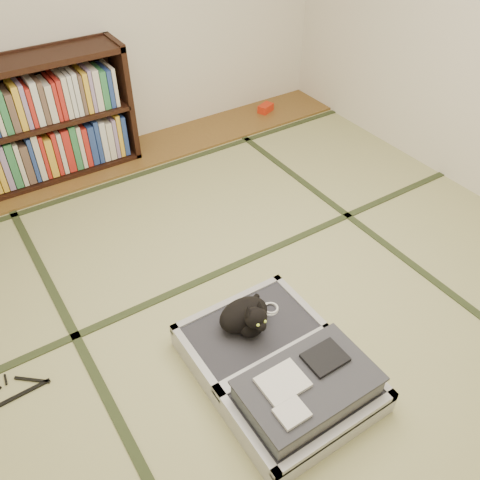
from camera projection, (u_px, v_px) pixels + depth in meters
floor at (265, 308)px, 2.96m from camera, size 4.50×4.50×0.00m
wood_strip at (127, 156)px, 4.23m from camera, size 4.00×0.50×0.02m
red_item at (266, 108)px, 4.81m from camera, size 0.17×0.14×0.07m
room_shell at (277, 60)px, 2.01m from camera, size 4.50×4.50×4.50m
tatami_borders at (221, 260)px, 3.27m from camera, size 4.00×4.50×0.01m
bookcase at (32, 125)px, 3.72m from camera, size 1.48×0.34×0.95m
suitcase at (282, 371)px, 2.51m from camera, size 0.71×0.95×0.28m
cat at (246, 316)px, 2.61m from camera, size 0.32×0.32×0.25m
cable_coil at (270, 309)px, 2.76m from camera, size 0.10×0.10×0.02m
hanger at (11, 394)px, 2.52m from camera, size 0.39×0.18×0.01m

